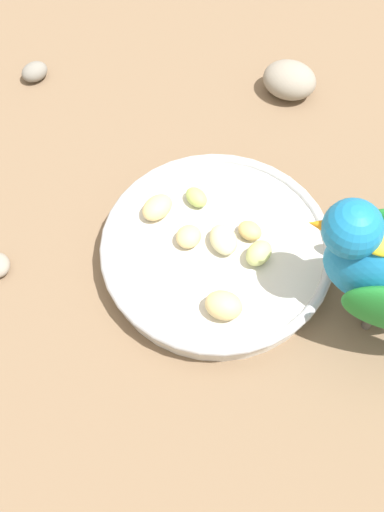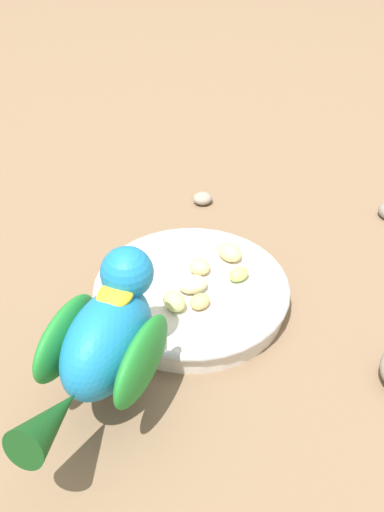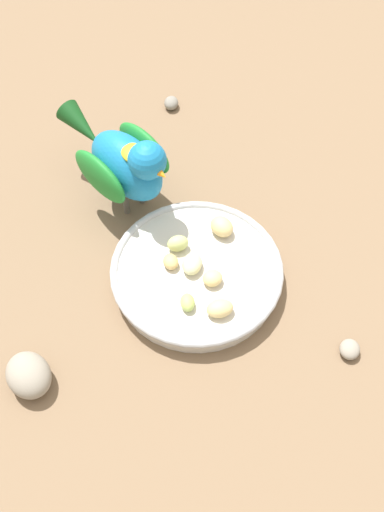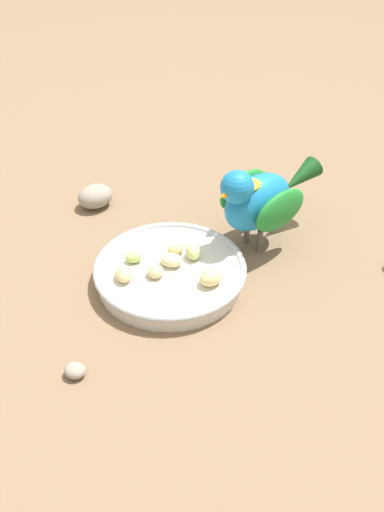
{
  "view_description": "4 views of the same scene",
  "coord_description": "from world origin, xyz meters",
  "px_view_note": "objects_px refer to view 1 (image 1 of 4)",
  "views": [
    {
      "loc": [
        -0.31,
        -0.06,
        0.56
      ],
      "look_at": [
        -0.01,
        -0.01,
        0.05
      ],
      "focal_mm": 46.38,
      "sensor_mm": 36.0,
      "label": 1
    },
    {
      "loc": [
        0.17,
        -0.52,
        0.48
      ],
      "look_at": [
        0.02,
        -0.02,
        0.06
      ],
      "focal_mm": 42.01,
      "sensor_mm": 36.0,
      "label": 2
    },
    {
      "loc": [
        0.33,
        0.25,
        0.66
      ],
      "look_at": [
        0.03,
        -0.03,
        0.07
      ],
      "focal_mm": 41.05,
      "sensor_mm": 36.0,
      "label": 3
    },
    {
      "loc": [
        -0.47,
        0.43,
        0.58
      ],
      "look_at": [
        -0.01,
        -0.05,
        0.05
      ],
      "focal_mm": 41.8,
      "sensor_mm": 36.0,
      "label": 4
    }
  ],
  "objects_px": {
    "apple_piece_2": "(157,207)",
    "pebble_2": "(35,72)",
    "rock_large": "(290,80)",
    "apple_piece_0": "(224,240)",
    "apple_piece_1": "(192,237)",
    "apple_piece_6": "(200,198)",
    "apple_piece_3": "(224,305)",
    "feeding_bowl": "(217,251)",
    "apple_piece_4": "(250,231)",
    "apple_piece_5": "(259,253)"
  },
  "relations": [
    {
      "from": "apple_piece_0",
      "to": "apple_piece_4",
      "type": "bearing_deg",
      "value": -57.17
    },
    {
      "from": "feeding_bowl",
      "to": "apple_piece_0",
      "type": "relative_size",
      "value": 6.73
    },
    {
      "from": "feeding_bowl",
      "to": "apple_piece_0",
      "type": "xyz_separation_m",
      "value": [
        0.0,
        -0.01,
        0.02
      ]
    },
    {
      "from": "apple_piece_6",
      "to": "rock_large",
      "type": "height_order",
      "value": "apple_piece_6"
    },
    {
      "from": "apple_piece_1",
      "to": "apple_piece_3",
      "type": "distance_m",
      "value": 0.08
    },
    {
      "from": "apple_piece_4",
      "to": "apple_piece_5",
      "type": "xyz_separation_m",
      "value": [
        -0.03,
        -0.01,
        0.0
      ]
    },
    {
      "from": "apple_piece_5",
      "to": "rock_large",
      "type": "height_order",
      "value": "apple_piece_5"
    },
    {
      "from": "apple_piece_1",
      "to": "rock_large",
      "type": "relative_size",
      "value": 0.42
    },
    {
      "from": "apple_piece_4",
      "to": "feeding_bowl",
      "type": "bearing_deg",
      "value": 121.63
    },
    {
      "from": "apple_piece_0",
      "to": "pebble_2",
      "type": "distance_m",
      "value": 0.33
    },
    {
      "from": "apple_piece_1",
      "to": "apple_piece_6",
      "type": "bearing_deg",
      "value": -0.54
    },
    {
      "from": "feeding_bowl",
      "to": "apple_piece_3",
      "type": "bearing_deg",
      "value": -167.29
    },
    {
      "from": "apple_piece_2",
      "to": "apple_piece_4",
      "type": "bearing_deg",
      "value": -96.85
    },
    {
      "from": "rock_large",
      "to": "apple_piece_2",
      "type": "bearing_deg",
      "value": 151.58
    },
    {
      "from": "apple_piece_3",
      "to": "apple_piece_4",
      "type": "xyz_separation_m",
      "value": [
        0.09,
        -0.01,
        -0.0
      ]
    },
    {
      "from": "apple_piece_1",
      "to": "apple_piece_6",
      "type": "height_order",
      "value": "apple_piece_1"
    },
    {
      "from": "feeding_bowl",
      "to": "apple_piece_4",
      "type": "distance_m",
      "value": 0.04
    },
    {
      "from": "apple_piece_6",
      "to": "rock_large",
      "type": "distance_m",
      "value": 0.2
    },
    {
      "from": "apple_piece_1",
      "to": "apple_piece_0",
      "type": "bearing_deg",
      "value": -87.28
    },
    {
      "from": "feeding_bowl",
      "to": "apple_piece_1",
      "type": "distance_m",
      "value": 0.03
    },
    {
      "from": "apple_piece_1",
      "to": "feeding_bowl",
      "type": "bearing_deg",
      "value": -93.12
    },
    {
      "from": "apple_piece_0",
      "to": "apple_piece_5",
      "type": "height_order",
      "value": "apple_piece_5"
    },
    {
      "from": "apple_piece_0",
      "to": "apple_piece_1",
      "type": "bearing_deg",
      "value": 92.72
    },
    {
      "from": "rock_large",
      "to": "apple_piece_6",
      "type": "bearing_deg",
      "value": 158.79
    },
    {
      "from": "apple_piece_2",
      "to": "pebble_2",
      "type": "height_order",
      "value": "apple_piece_2"
    },
    {
      "from": "apple_piece_4",
      "to": "apple_piece_6",
      "type": "distance_m",
      "value": 0.06
    },
    {
      "from": "pebble_2",
      "to": "rock_large",
      "type": "bearing_deg",
      "value": -85.15
    },
    {
      "from": "apple_piece_2",
      "to": "apple_piece_6",
      "type": "height_order",
      "value": "apple_piece_2"
    },
    {
      "from": "apple_piece_0",
      "to": "rock_large",
      "type": "bearing_deg",
      "value": -10.64
    },
    {
      "from": "apple_piece_1",
      "to": "apple_piece_2",
      "type": "bearing_deg",
      "value": 54.7
    },
    {
      "from": "feeding_bowl",
      "to": "apple_piece_3",
      "type": "xyz_separation_m",
      "value": [
        -0.07,
        -0.02,
        0.02
      ]
    },
    {
      "from": "apple_piece_2",
      "to": "apple_piece_3",
      "type": "xyz_separation_m",
      "value": [
        -0.1,
        -0.08,
        0.0
      ]
    },
    {
      "from": "apple_piece_1",
      "to": "apple_piece_5",
      "type": "xyz_separation_m",
      "value": [
        -0.01,
        -0.06,
        0.0
      ]
    },
    {
      "from": "apple_piece_1",
      "to": "apple_piece_3",
      "type": "height_order",
      "value": "apple_piece_3"
    },
    {
      "from": "apple_piece_0",
      "to": "apple_piece_1",
      "type": "height_order",
      "value": "apple_piece_0"
    },
    {
      "from": "apple_piece_0",
      "to": "apple_piece_2",
      "type": "relative_size",
      "value": 1.0
    },
    {
      "from": "apple_piece_4",
      "to": "apple_piece_5",
      "type": "height_order",
      "value": "apple_piece_5"
    },
    {
      "from": "apple_piece_5",
      "to": "apple_piece_3",
      "type": "bearing_deg",
      "value": 157.13
    },
    {
      "from": "feeding_bowl",
      "to": "pebble_2",
      "type": "height_order",
      "value": "feeding_bowl"
    },
    {
      "from": "apple_piece_0",
      "to": "apple_piece_1",
      "type": "distance_m",
      "value": 0.03
    },
    {
      "from": "apple_piece_3",
      "to": "pebble_2",
      "type": "xyz_separation_m",
      "value": [
        0.28,
        0.26,
        -0.03
      ]
    },
    {
      "from": "apple_piece_1",
      "to": "apple_piece_2",
      "type": "xyz_separation_m",
      "value": [
        0.03,
        0.04,
        0.0
      ]
    },
    {
      "from": "apple_piece_3",
      "to": "rock_large",
      "type": "bearing_deg",
      "value": -6.47
    },
    {
      "from": "apple_piece_3",
      "to": "pebble_2",
      "type": "height_order",
      "value": "apple_piece_3"
    },
    {
      "from": "apple_piece_0",
      "to": "apple_piece_3",
      "type": "xyz_separation_m",
      "value": [
        -0.07,
        -0.01,
        0.0
      ]
    },
    {
      "from": "apple_piece_1",
      "to": "apple_piece_4",
      "type": "bearing_deg",
      "value": -72.74
    },
    {
      "from": "apple_piece_1",
      "to": "apple_piece_5",
      "type": "distance_m",
      "value": 0.07
    },
    {
      "from": "feeding_bowl",
      "to": "apple_piece_4",
      "type": "relative_size",
      "value": 9.36
    },
    {
      "from": "rock_large",
      "to": "pebble_2",
      "type": "height_order",
      "value": "rock_large"
    },
    {
      "from": "apple_piece_1",
      "to": "rock_large",
      "type": "bearing_deg",
      "value": -17.37
    }
  ]
}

